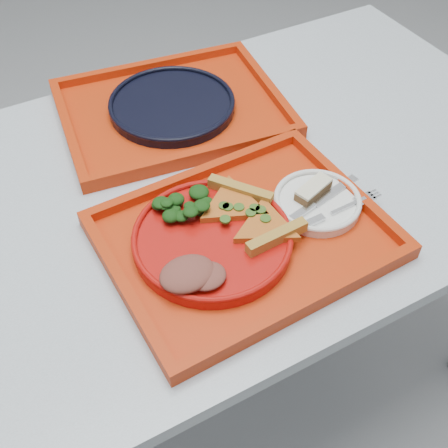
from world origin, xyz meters
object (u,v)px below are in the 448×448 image
at_px(tray_main, 244,238).
at_px(tray_far, 173,112).
at_px(dessert_bar, 313,189).
at_px(dinner_plate, 212,240).
at_px(navy_plate, 172,106).

height_order(tray_main, tray_far, same).
bearing_deg(tray_far, dessert_bar, -66.44).
relative_size(dinner_plate, navy_plate, 1.00).
relative_size(dinner_plate, dessert_bar, 3.36).
height_order(navy_plate, dessert_bar, dessert_bar).
height_order(dinner_plate, navy_plate, dinner_plate).
distance_m(dinner_plate, navy_plate, 0.38).
bearing_deg(navy_plate, dinner_plate, -105.03).
height_order(dinner_plate, dessert_bar, dessert_bar).
bearing_deg(dinner_plate, tray_far, 74.97).
height_order(tray_main, dessert_bar, dessert_bar).
relative_size(tray_main, dinner_plate, 1.73).
distance_m(navy_plate, dessert_bar, 0.37).
distance_m(tray_main, dessert_bar, 0.15).
height_order(tray_main, dinner_plate, dinner_plate).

